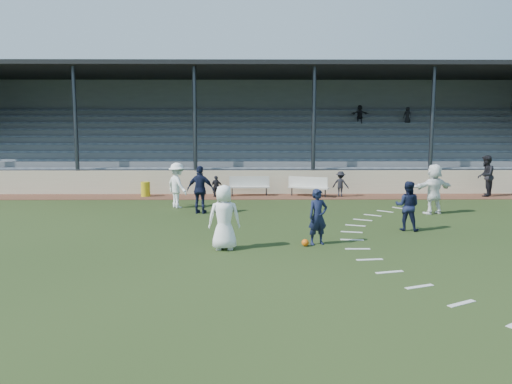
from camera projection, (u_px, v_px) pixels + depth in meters
ground at (257, 249)px, 14.05m from camera, size 90.00×90.00×0.00m
cinder_track at (254, 197)px, 24.45m from camera, size 34.00×2.00×0.02m
retaining_wall at (254, 182)px, 25.42m from camera, size 34.00×0.18×1.20m
bench_left at (249, 184)px, 24.76m from camera, size 2.01×0.50×0.95m
bench_right at (308, 185)px, 24.49m from camera, size 2.00×1.22×0.95m
trash_bin at (146, 189)px, 24.46m from camera, size 0.45×0.45×0.71m
football at (305, 243)px, 14.40m from camera, size 0.21×0.21×0.21m
player_white_lead at (224, 217)px, 13.93m from camera, size 0.93×0.63×1.83m
player_navy_lead at (318, 217)px, 14.53m from camera, size 0.70×0.58×1.64m
player_navy_mid at (407, 206)px, 16.50m from camera, size 0.98×0.88×1.65m
player_white_wing at (177, 185)px, 21.10m from camera, size 1.33×1.41×1.91m
player_navy_wing at (201, 190)px, 19.72m from camera, size 1.19×0.70×1.89m
player_white_back at (434, 189)px, 19.65m from camera, size 1.92×1.12×1.98m
official at (486, 176)px, 24.42m from camera, size 1.18×1.24×2.01m
sub_left_near at (216, 186)px, 24.36m from camera, size 0.43×0.35×1.03m
sub_left_far at (217, 187)px, 24.23m from camera, size 0.63×0.38×1.00m
sub_right at (341, 184)px, 24.36m from camera, size 0.92×0.75×1.24m
grandstand at (254, 147)px, 29.88m from camera, size 34.60×9.00×6.61m
penalty_arc at (402, 249)px, 14.08m from camera, size 3.89×14.63×0.01m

